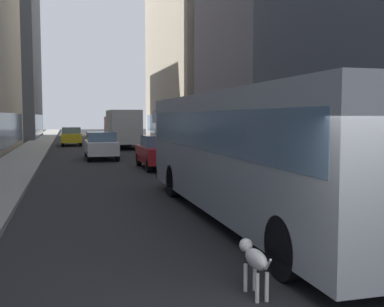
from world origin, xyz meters
TOP-DOWN VIEW (x-y plane):
  - ground_plane at (0.00, 35.00)m, footprint 120.00×120.00m
  - sidewalk_left at (-5.70, 35.00)m, footprint 2.40×110.00m
  - sidewalk_right at (5.70, 35.00)m, footprint 2.40×110.00m
  - building_right_mid at (11.90, 28.39)m, footprint 8.14×15.45m
  - building_right_far at (11.90, 50.33)m, footprint 8.18×23.80m
  - transit_bus at (1.20, 6.69)m, footprint 2.78×11.53m
  - car_yellow_taxi at (-2.80, 38.48)m, footprint 1.70×4.47m
  - car_red_coupe at (1.20, 18.17)m, footprint 1.81×3.99m
  - car_silver_sedan at (1.20, 42.30)m, footprint 1.72×4.65m
  - car_white_van at (-1.20, 24.23)m, footprint 1.75×4.59m
  - car_grey_wagon at (2.80, 22.95)m, footprint 1.74×4.73m
  - box_truck at (1.20, 34.16)m, footprint 2.30×7.50m
  - dalmatian_dog at (-0.63, 2.11)m, footprint 0.22×0.96m

SIDE VIEW (x-z plane):
  - ground_plane at x=0.00m, z-range 0.00..0.00m
  - sidewalk_left at x=-5.70m, z-range 0.00..0.15m
  - sidewalk_right at x=5.70m, z-range 0.00..0.15m
  - dalmatian_dog at x=-0.63m, z-range 0.15..0.87m
  - car_red_coupe at x=1.20m, z-range 0.01..1.63m
  - car_yellow_taxi at x=-2.80m, z-range 0.01..1.63m
  - car_silver_sedan at x=1.20m, z-range 0.01..1.63m
  - car_white_van at x=-1.20m, z-range 0.01..1.63m
  - car_grey_wagon at x=2.80m, z-range 0.01..1.63m
  - box_truck at x=1.20m, z-range 0.14..3.19m
  - transit_bus at x=1.20m, z-range 0.25..3.30m
  - building_right_mid at x=11.90m, z-range -0.01..18.22m
  - building_right_far at x=11.90m, z-range -0.01..32.67m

